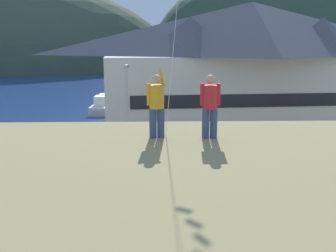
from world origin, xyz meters
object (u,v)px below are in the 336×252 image
(parked_car_mid_row_far, at_px, (319,176))
(parked_car_front_row_red, at_px, (210,224))
(harbor_lodge, at_px, (250,67))
(moored_boat_inner_slip, at_px, (105,104))
(storage_shed_waterside, at_px, (161,113))
(person_kite_flyer, at_px, (157,104))
(parking_light_pole, at_px, (127,112))
(wharf_dock, at_px, (129,108))
(moored_boat_outer_mooring, at_px, (156,105))
(parked_car_mid_row_center, at_px, (205,173))
(person_companion, at_px, (210,105))
(moored_boat_wharfside, at_px, (102,106))
(parked_car_corner_spot, at_px, (86,178))

(parked_car_mid_row_far, bearing_deg, parked_car_front_row_red, -140.11)
(harbor_lodge, xyz_separation_m, moored_boat_inner_slip, (-15.64, 14.93, -5.99))
(storage_shed_waterside, relative_size, parked_car_front_row_red, 1.13)
(parked_car_front_row_red, bearing_deg, person_kite_flyer, -110.82)
(person_kite_flyer, bearing_deg, parking_light_pole, 96.99)
(parked_car_front_row_red, bearing_deg, wharf_dock, 99.78)
(moored_boat_outer_mooring, height_order, parked_car_mid_row_far, moored_boat_outer_mooring)
(storage_shed_waterside, xyz_separation_m, parked_car_mid_row_center, (2.68, -14.14, -1.19))
(person_companion, bearing_deg, person_kite_flyer, 175.60)
(parked_car_mid_row_center, bearing_deg, parked_car_front_row_red, -94.59)
(harbor_lodge, xyz_separation_m, parked_car_mid_row_far, (1.29, -14.59, -5.64))
(person_kite_flyer, bearing_deg, parked_car_front_row_red, 69.18)
(harbor_lodge, bearing_deg, parked_car_front_row_red, -106.81)
(moored_boat_wharfside, xyz_separation_m, person_companion, (8.48, -40.84, 7.08))
(harbor_lodge, xyz_separation_m, moored_boat_outer_mooring, (-8.93, 14.45, -5.99))
(parked_car_mid_row_far, xyz_separation_m, parked_car_corner_spot, (-14.44, 0.05, 0.00))
(wharf_dock, xyz_separation_m, person_companion, (5.06, -41.81, 7.45))
(parked_car_mid_row_center, relative_size, parked_car_corner_spot, 0.99)
(parked_car_mid_row_center, bearing_deg, moored_boat_wharfside, 110.39)
(parked_car_mid_row_center, relative_size, person_companion, 2.48)
(harbor_lodge, height_order, moored_boat_wharfside, harbor_lodge)
(parked_car_mid_row_center, bearing_deg, parking_light_pole, 147.87)
(wharf_dock, distance_m, parked_car_mid_row_center, 28.84)
(harbor_lodge, xyz_separation_m, person_companion, (-7.34, -27.54, 1.10))
(parked_car_mid_row_center, distance_m, person_kite_flyer, 15.53)
(moored_boat_inner_slip, xyz_separation_m, parking_light_pole, (4.78, -25.51, 3.71))
(moored_boat_outer_mooring, distance_m, person_kite_flyer, 42.47)
(parked_car_front_row_red, bearing_deg, moored_boat_inner_slip, 104.53)
(storage_shed_waterside, bearing_deg, moored_boat_inner_slip, 116.28)
(harbor_lodge, distance_m, wharf_dock, 19.95)
(parked_car_mid_row_center, distance_m, parked_car_corner_spot, 7.43)
(wharf_dock, relative_size, person_kite_flyer, 8.56)
(wharf_dock, distance_m, parking_light_pole, 25.23)
(wharf_dock, relative_size, parked_car_corner_spot, 3.66)
(storage_shed_waterside, xyz_separation_m, person_companion, (1.10, -27.90, 5.55))
(parked_car_mid_row_far, height_order, person_companion, person_companion)
(wharf_dock, distance_m, moored_boat_outer_mooring, 3.50)
(moored_boat_outer_mooring, height_order, parked_car_front_row_red, moored_boat_outer_mooring)
(harbor_lodge, xyz_separation_m, moored_boat_wharfside, (-15.82, 13.31, -5.99))
(person_kite_flyer, bearing_deg, moored_boat_wharfside, 99.79)
(wharf_dock, relative_size, moored_boat_outer_mooring, 2.19)
(storage_shed_waterside, distance_m, parked_car_mid_row_far, 17.87)
(parked_car_front_row_red, distance_m, parked_car_mid_row_center, 7.20)
(moored_boat_wharfside, xyz_separation_m, moored_boat_outer_mooring, (6.90, 1.14, 0.00))
(harbor_lodge, distance_m, person_kite_flyer, 28.82)
(parked_car_front_row_red, height_order, parked_car_corner_spot, same)
(person_kite_flyer, height_order, person_companion, person_kite_flyer)
(moored_boat_inner_slip, distance_m, person_kite_flyer, 43.49)
(parked_car_corner_spot, xyz_separation_m, person_kite_flyer, (4.36, -12.89, 6.75))
(wharf_dock, xyz_separation_m, moored_boat_outer_mooring, (3.48, 0.17, 0.37))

